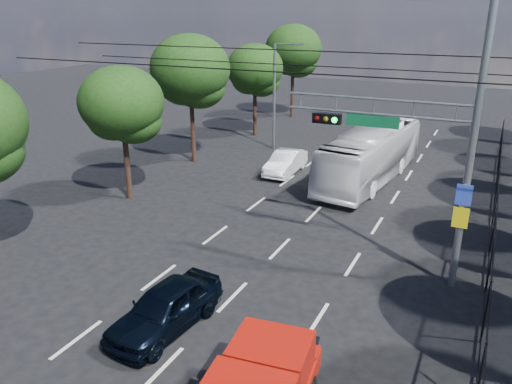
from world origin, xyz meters
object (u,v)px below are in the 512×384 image
Objects in this scene: navy_hatchback at (165,308)px; white_bus at (371,155)px; signal_mast at (433,135)px; white_van at (286,162)px.

white_bus reaches higher than navy_hatchback.
navy_hatchback is (-6.25, -6.38, -4.54)m from signal_mast.
white_bus is at bearing 8.89° from white_van.
white_van is (-4.75, -0.87, -0.82)m from white_bus.
white_van is (-8.92, 9.28, -4.58)m from signal_mast.
white_van is at bearing -163.67° from white_bus.
navy_hatchback is at bearing -134.41° from signal_mast.
signal_mast is 0.89× the size of white_bus.
white_bus is (-4.17, 10.15, -3.76)m from signal_mast.
navy_hatchback reaches higher than white_van.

